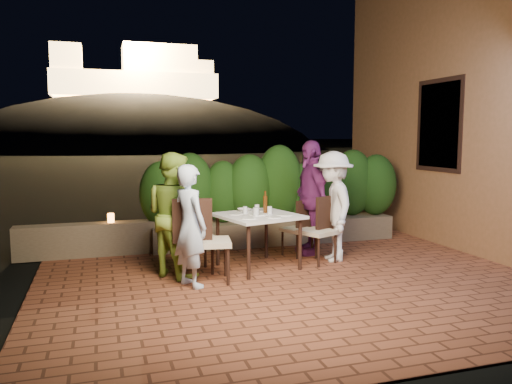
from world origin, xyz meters
name	(u,v)px	position (x,y,z in m)	size (l,w,h in m)	color
ground	(323,283)	(0.00, 0.00, -0.02)	(400.00, 400.00, 0.00)	black
terrace_floor	(307,277)	(0.00, 0.50, -0.07)	(7.00, 6.00, 0.15)	brown
building_wall	(460,98)	(3.60, 2.00, 2.50)	(1.60, 5.00, 5.00)	#98643C
window_pane	(440,125)	(2.82, 1.50, 2.00)	(0.08, 1.00, 1.40)	black
window_frame	(440,125)	(2.81, 1.50, 2.00)	(0.06, 1.15, 1.55)	black
planter	(276,231)	(0.20, 2.30, 0.20)	(4.20, 0.55, 0.40)	brown
hedge	(276,188)	(0.20, 2.30, 0.95)	(4.00, 0.70, 1.10)	#1A3E10
parapet	(91,240)	(-2.80, 2.30, 0.25)	(2.20, 0.30, 0.50)	brown
hill	(138,181)	(2.00, 60.00, -4.00)	(52.00, 40.00, 22.00)	black
fortress	(135,66)	(2.00, 60.00, 10.50)	(26.00, 8.00, 8.00)	#FFCC7A
dining_table	(258,241)	(-0.58, 0.88, 0.38)	(1.00, 1.00, 0.75)	white
plate_nw	(249,218)	(-0.79, 0.60, 0.76)	(0.22, 0.22, 0.01)	white
plate_sw	(235,214)	(-0.87, 0.99, 0.76)	(0.20, 0.20, 0.01)	white
plate_ne	(284,215)	(-0.26, 0.71, 0.76)	(0.25, 0.25, 0.01)	white
plate_se	(265,210)	(-0.38, 1.16, 0.76)	(0.21, 0.21, 0.01)	white
plate_centre	(258,214)	(-0.58, 0.85, 0.76)	(0.24, 0.24, 0.01)	white
plate_front	(274,217)	(-0.46, 0.56, 0.76)	(0.21, 0.21, 0.01)	white
glass_nw	(256,212)	(-0.65, 0.73, 0.81)	(0.07, 0.07, 0.12)	silver
glass_sw	(245,210)	(-0.73, 1.00, 0.80)	(0.06, 0.06, 0.10)	silver
glass_ne	(270,210)	(-0.41, 0.86, 0.80)	(0.06, 0.06, 0.11)	silver
glass_se	(257,208)	(-0.54, 1.05, 0.81)	(0.07, 0.07, 0.11)	silver
beer_bottle	(265,202)	(-0.44, 0.99, 0.90)	(0.06, 0.06, 0.31)	#46240B
bowl	(244,210)	(-0.68, 1.20, 0.77)	(0.18, 0.18, 0.04)	white
chair_left_front	(211,240)	(-1.34, 0.43, 0.53)	(0.49, 0.49, 1.06)	black
chair_left_back	(194,235)	(-1.46, 0.91, 0.51)	(0.47, 0.47, 1.02)	black
chair_right_front	(318,230)	(0.32, 0.87, 0.48)	(0.44, 0.44, 0.95)	black
chair_right_back	(297,228)	(0.21, 1.37, 0.42)	(0.39, 0.39, 0.84)	black
diner_blue	(190,226)	(-1.62, 0.32, 0.75)	(0.54, 0.36, 1.49)	#C6E1FF
diner_green	(173,215)	(-1.75, 0.84, 0.81)	(0.79, 0.61, 1.62)	#96C33D
diner_white	(333,206)	(0.59, 0.95, 0.80)	(1.04, 0.60, 1.61)	white
diner_purple	(311,197)	(0.46, 1.45, 0.88)	(1.03, 0.43, 1.76)	#74266C
parapet_lamp	(111,218)	(-2.50, 2.30, 0.57)	(0.10, 0.10, 0.14)	orange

